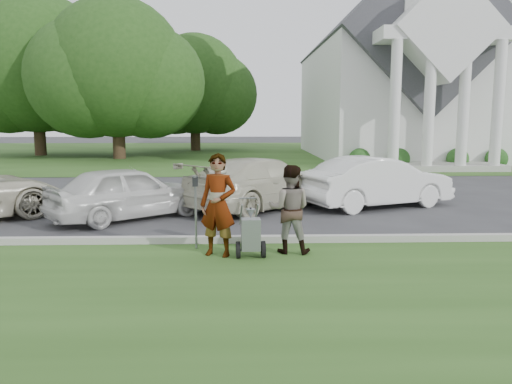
{
  "coord_description": "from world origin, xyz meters",
  "views": [
    {
      "loc": [
        -0.5,
        -9.17,
        2.47
      ],
      "look_at": [
        -0.21,
        0.0,
        1.12
      ],
      "focal_mm": 35.0,
      "sensor_mm": 36.0,
      "label": 1
    }
  ],
  "objects_px": {
    "person_left": "(218,206)",
    "parking_meter_near": "(196,203)",
    "church": "(389,63)",
    "car_c": "(262,183)",
    "car_d": "(378,182)",
    "person_right": "(290,210)",
    "striping_cart": "(251,235)",
    "tree_far": "(35,69)",
    "tree_back": "(194,89)",
    "car_b": "(128,192)",
    "tree_left": "(116,75)"
  },
  "relations": [
    {
      "from": "person_left",
      "to": "parking_meter_near",
      "type": "xyz_separation_m",
      "value": [
        -0.45,
        0.51,
        -0.03
      ]
    },
    {
      "from": "church",
      "to": "car_c",
      "type": "bearing_deg",
      "value": -115.61
    },
    {
      "from": "parking_meter_near",
      "to": "car_d",
      "type": "height_order",
      "value": "car_d"
    },
    {
      "from": "car_c",
      "to": "church",
      "type": "bearing_deg",
      "value": -70.3
    },
    {
      "from": "person_left",
      "to": "person_right",
      "type": "bearing_deg",
      "value": 27.31
    },
    {
      "from": "striping_cart",
      "to": "car_c",
      "type": "distance_m",
      "value": 5.08
    },
    {
      "from": "church",
      "to": "tree_far",
      "type": "xyz_separation_m",
      "value": [
        -23.01,
        1.87,
        -0.25
      ]
    },
    {
      "from": "church",
      "to": "car_c",
      "type": "xyz_separation_m",
      "value": [
        -8.9,
        -18.57,
        -5.24
      ]
    },
    {
      "from": "person_left",
      "to": "parking_meter_near",
      "type": "distance_m",
      "value": 0.67
    },
    {
      "from": "tree_back",
      "to": "tree_far",
      "type": "bearing_deg",
      "value": -153.44
    },
    {
      "from": "person_right",
      "to": "church",
      "type": "bearing_deg",
      "value": -100.65
    },
    {
      "from": "tree_far",
      "to": "tree_back",
      "type": "height_order",
      "value": "tree_far"
    },
    {
      "from": "tree_far",
      "to": "person_right",
      "type": "relative_size",
      "value": 7.15
    },
    {
      "from": "tree_far",
      "to": "car_c",
      "type": "distance_m",
      "value": 25.34
    },
    {
      "from": "car_d",
      "to": "car_b",
      "type": "bearing_deg",
      "value": 80.06
    },
    {
      "from": "church",
      "to": "parking_meter_near",
      "type": "distance_m",
      "value": 25.71
    },
    {
      "from": "parking_meter_near",
      "to": "striping_cart",
      "type": "bearing_deg",
      "value": -32.07
    },
    {
      "from": "tree_far",
      "to": "car_b",
      "type": "bearing_deg",
      "value": -63.87
    },
    {
      "from": "tree_left",
      "to": "tree_back",
      "type": "xyz_separation_m",
      "value": [
        4.0,
        8.0,
        -0.38
      ]
    },
    {
      "from": "church",
      "to": "parking_meter_near",
      "type": "relative_size",
      "value": 17.09
    },
    {
      "from": "person_left",
      "to": "car_d",
      "type": "distance_m",
      "value": 6.53
    },
    {
      "from": "striping_cart",
      "to": "car_c",
      "type": "xyz_separation_m",
      "value": [
        0.42,
        5.05,
        0.29
      ]
    },
    {
      "from": "tree_back",
      "to": "person_left",
      "type": "bearing_deg",
      "value": -84.15
    },
    {
      "from": "church",
      "to": "car_d",
      "type": "distance_m",
      "value": 20.07
    },
    {
      "from": "parking_meter_near",
      "to": "car_b",
      "type": "height_order",
      "value": "parking_meter_near"
    },
    {
      "from": "car_d",
      "to": "tree_left",
      "type": "bearing_deg",
      "value": 10.68
    },
    {
      "from": "tree_left",
      "to": "car_b",
      "type": "xyz_separation_m",
      "value": [
        4.73,
        -18.88,
        -4.44
      ]
    },
    {
      "from": "tree_far",
      "to": "car_b",
      "type": "xyz_separation_m",
      "value": [
        10.73,
        -21.88,
        -5.03
      ]
    },
    {
      "from": "tree_back",
      "to": "person_left",
      "type": "relative_size",
      "value": 5.2
    },
    {
      "from": "striping_cart",
      "to": "person_right",
      "type": "bearing_deg",
      "value": 19.9
    },
    {
      "from": "car_d",
      "to": "person_left",
      "type": "bearing_deg",
      "value": 116.95
    },
    {
      "from": "tree_far",
      "to": "person_left",
      "type": "relative_size",
      "value": 6.3
    },
    {
      "from": "person_right",
      "to": "tree_far",
      "type": "bearing_deg",
      "value": -50.62
    },
    {
      "from": "tree_back",
      "to": "person_left",
      "type": "xyz_separation_m",
      "value": [
        3.11,
        -30.36,
        -3.8
      ]
    },
    {
      "from": "church",
      "to": "parking_meter_near",
      "type": "bearing_deg",
      "value": -114.24
    },
    {
      "from": "person_left",
      "to": "person_right",
      "type": "xyz_separation_m",
      "value": [
        1.3,
        0.17,
        -0.11
      ]
    },
    {
      "from": "church",
      "to": "person_right",
      "type": "distance_m",
      "value": 25.37
    },
    {
      "from": "tree_back",
      "to": "parking_meter_near",
      "type": "height_order",
      "value": "tree_back"
    },
    {
      "from": "church",
      "to": "car_b",
      "type": "distance_m",
      "value": 24.06
    },
    {
      "from": "tree_back",
      "to": "person_right",
      "type": "height_order",
      "value": "tree_back"
    },
    {
      "from": "car_d",
      "to": "parking_meter_near",
      "type": "bearing_deg",
      "value": 111.03
    },
    {
      "from": "tree_far",
      "to": "tree_left",
      "type": "bearing_deg",
      "value": -26.56
    },
    {
      "from": "tree_left",
      "to": "striping_cart",
      "type": "distance_m",
      "value": 24.24
    },
    {
      "from": "church",
      "to": "person_left",
      "type": "height_order",
      "value": "church"
    },
    {
      "from": "striping_cart",
      "to": "church",
      "type": "bearing_deg",
      "value": 65.04
    },
    {
      "from": "car_c",
      "to": "tree_left",
      "type": "bearing_deg",
      "value": -19.77
    },
    {
      "from": "tree_back",
      "to": "striping_cart",
      "type": "bearing_deg",
      "value": -83.1
    },
    {
      "from": "striping_cart",
      "to": "parking_meter_near",
      "type": "xyz_separation_m",
      "value": [
        -1.02,
        0.64,
        0.47
      ]
    },
    {
      "from": "person_right",
      "to": "tree_left",
      "type": "bearing_deg",
      "value": -59.64
    },
    {
      "from": "parking_meter_near",
      "to": "car_b",
      "type": "distance_m",
      "value": 3.56
    }
  ]
}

